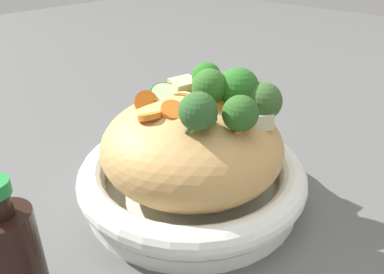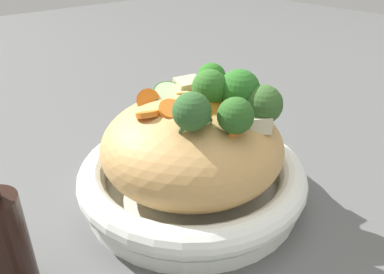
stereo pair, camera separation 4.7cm
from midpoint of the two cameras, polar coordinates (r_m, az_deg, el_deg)
ground_plane at (r=0.52m, az=-2.63°, el=-8.74°), size 3.00×3.00×0.00m
serving_bowl at (r=0.51m, az=-2.70°, el=-6.20°), size 0.30×0.30×0.05m
noodle_heap at (r=0.48m, az=-2.83°, el=-1.30°), size 0.23×0.23×0.12m
broccoli_florets at (r=0.44m, az=2.54°, el=6.10°), size 0.14×0.14×0.07m
carrot_coins at (r=0.44m, az=-4.91°, el=3.94°), size 0.10×0.15×0.03m
zucchini_slices at (r=0.45m, az=-4.96°, el=4.49°), size 0.08×0.13×0.03m
chicken_chunks at (r=0.49m, az=0.83°, el=5.74°), size 0.08×0.15×0.03m
soy_sauce_bottle at (r=0.39m, az=-28.40°, el=-16.46°), size 0.05×0.05×0.15m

